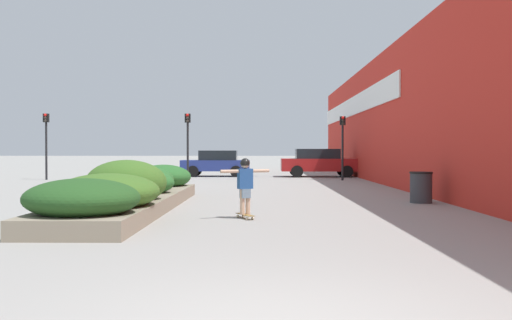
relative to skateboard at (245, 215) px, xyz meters
name	(u,v)px	position (x,y,z in m)	size (l,w,h in m)	color
building_wall_right	(396,116)	(6.08, 11.41, 2.93)	(0.67, 45.36, 5.98)	red
planter_box	(130,190)	(-2.97, 1.47, 0.46)	(2.26, 10.45, 1.32)	gray
skateboard	(245,215)	(0.00, 0.00, 0.00)	(0.47, 0.75, 0.10)	olive
skateboarder	(245,180)	(0.00, 0.00, 0.80)	(1.11, 0.58, 1.27)	tan
trash_bin	(421,187)	(5.06, 3.90, 0.39)	(0.67, 0.67, 0.91)	#38383D
car_leftmost	(320,162)	(3.71, 20.29, 0.78)	(4.56, 2.05, 1.62)	maroon
car_center_left	(216,163)	(-2.34, 20.75, 0.73)	(3.99, 1.98, 1.53)	navy
car_center_right	(428,162)	(10.70, 22.62, 0.71)	(4.24, 2.05, 1.49)	black
traffic_light_left	(188,135)	(-3.42, 16.03, 2.26)	(0.28, 0.30, 3.41)	black
traffic_light_right	(343,136)	(4.51, 16.42, 2.19)	(0.28, 0.30, 3.29)	black
traffic_light_far_left	(46,135)	(-10.93, 16.77, 2.29)	(0.28, 0.30, 3.46)	black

